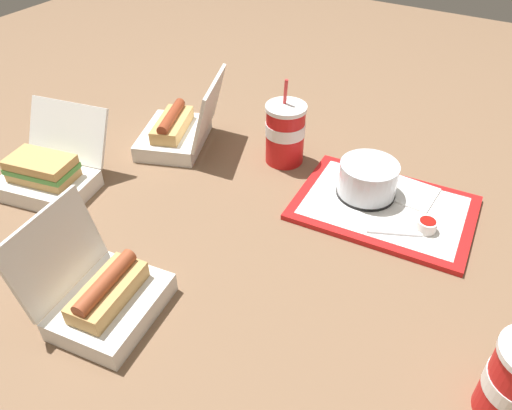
{
  "coord_description": "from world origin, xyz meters",
  "views": [
    {
      "loc": [
        -0.39,
        0.68,
        0.68
      ],
      "look_at": [
        0.01,
        -0.0,
        0.05
      ],
      "focal_mm": 35.0,
      "sensor_mm": 36.0,
      "label": 1
    }
  ],
  "objects": [
    {
      "name": "clamshell_hotdog_right",
      "position": [
        0.34,
        -0.17,
        0.04
      ],
      "size": [
        0.25,
        0.26,
        0.19
      ],
      "color": "white",
      "rests_on": "ground_plane"
    },
    {
      "name": "soda_cup_left",
      "position": [
        0.08,
        -0.24,
        0.08
      ],
      "size": [
        0.1,
        0.1,
        0.21
      ],
      "color": "red",
      "rests_on": "ground_plane"
    },
    {
      "name": "plastic_fork",
      "position": [
        -0.25,
        -0.11,
        0.02
      ],
      "size": [
        0.11,
        0.06,
        0.0
      ],
      "primitive_type": "cube",
      "rotation": [
        0.0,
        0.0,
        0.42
      ],
      "color": "white",
      "rests_on": "food_tray"
    },
    {
      "name": "clamshell_sandwich_left",
      "position": [
        0.47,
        0.13,
        0.04
      ],
      "size": [
        0.24,
        0.24,
        0.16
      ],
      "color": "white",
      "rests_on": "ground_plane"
    },
    {
      "name": "food_tray",
      "position": [
        -0.2,
        -0.18,
        0.01
      ],
      "size": [
        0.39,
        0.28,
        0.01
      ],
      "color": "red",
      "rests_on": "ground_plane"
    },
    {
      "name": "napkin_stack",
      "position": [
        -0.24,
        -0.25,
        0.02
      ],
      "size": [
        0.1,
        0.1,
        0.0
      ],
      "primitive_type": "cube",
      "rotation": [
        0.0,
        0.0,
        -0.05
      ],
      "color": "white",
      "rests_on": "food_tray"
    },
    {
      "name": "ketchup_cup",
      "position": [
        -0.3,
        -0.15,
        0.03
      ],
      "size": [
        0.04,
        0.04,
        0.02
      ],
      "color": "white",
      "rests_on": "food_tray"
    },
    {
      "name": "clamshell_hotdog_back",
      "position": [
        0.11,
        0.33,
        0.04
      ],
      "size": [
        0.21,
        0.21,
        0.18
      ],
      "color": "white",
      "rests_on": "ground_plane"
    },
    {
      "name": "ground_plane",
      "position": [
        0.0,
        0.0,
        0.0
      ],
      "size": [
        3.2,
        3.2,
        0.0
      ],
      "primitive_type": "plane",
      "color": "brown"
    },
    {
      "name": "cake_container",
      "position": [
        -0.15,
        -0.2,
        0.05
      ],
      "size": [
        0.13,
        0.13,
        0.08
      ],
      "color": "black",
      "rests_on": "food_tray"
    }
  ]
}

